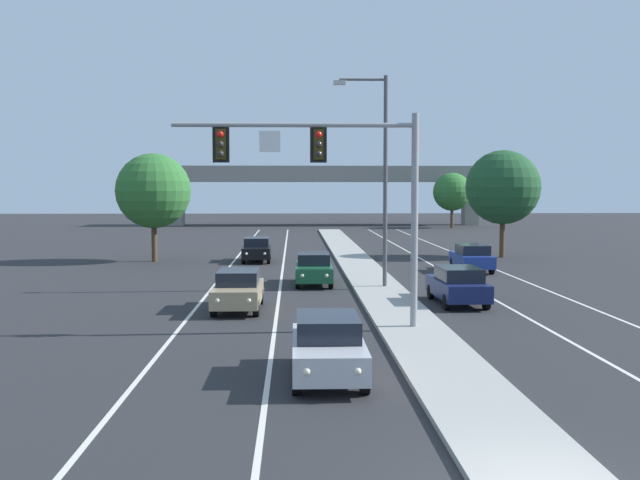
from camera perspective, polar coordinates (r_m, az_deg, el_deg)
median_island at (r=29.84m, az=5.78°, el=-5.21°), size 2.40×110.00×0.15m
lane_stripe_oncoming_center at (r=36.50m, az=-3.07°, el=-3.62°), size 0.14×100.00×0.01m
lane_stripe_receding_center at (r=37.53m, az=11.46°, el=-3.48°), size 0.14×100.00×0.01m
edge_stripe_left at (r=36.71m, az=-8.24°, el=-3.61°), size 0.14×100.00×0.01m
edge_stripe_right at (r=38.43m, az=16.25°, el=-3.39°), size 0.14×100.00×0.01m
overhead_signal_mast at (r=24.92m, az=1.23°, el=5.21°), size 8.24×0.44×7.20m
street_lamp_median at (r=35.49m, az=4.69°, el=5.53°), size 2.58×0.28×10.00m
car_oncoming_silver at (r=19.14m, az=0.61°, el=-8.15°), size 1.83×4.47×1.58m
car_oncoming_tan at (r=29.71m, az=-6.30°, el=-3.80°), size 1.86×4.49×1.58m
car_oncoming_green at (r=37.24m, az=-0.50°, el=-2.20°), size 1.85×4.48×1.58m
car_oncoming_black at (r=49.05m, az=-4.89°, el=-0.71°), size 1.88×4.49×1.58m
car_receding_navy at (r=31.49m, az=10.55°, el=-3.40°), size 1.91×4.51×1.58m
car_receding_blue at (r=44.01m, az=11.59°, el=-1.32°), size 1.87×4.49×1.58m
overpass_bridge at (r=96.77m, az=0.34°, el=4.58°), size 42.40×6.40×7.65m
tree_far_left_a at (r=49.91m, az=-12.68°, el=3.70°), size 4.92×4.92×7.12m
tree_far_right_b at (r=53.25m, az=13.89°, el=3.95°), size 5.17×5.17×7.49m
tree_far_right_c at (r=91.39m, az=10.12°, el=3.66°), size 4.63×4.63×6.70m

